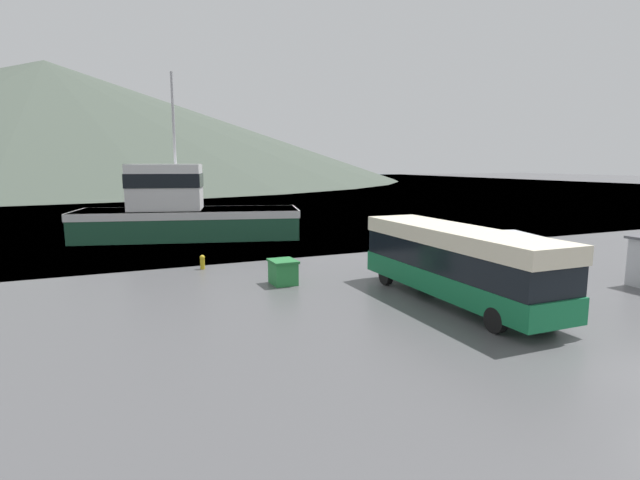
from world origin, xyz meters
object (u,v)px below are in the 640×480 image
at_px(storage_bin, 283,272).
at_px(delivery_van, 509,256).
at_px(tour_bus, 456,260).
at_px(fishing_boat, 183,212).

bearing_deg(storage_bin, delivery_van, -21.11).
distance_m(delivery_van, storage_bin, 10.98).
bearing_deg(delivery_van, storage_bin, 173.12).
xyz_separation_m(delivery_van, storage_bin, (-10.23, 3.95, -0.65)).
distance_m(tour_bus, fishing_boat, 23.84).
relative_size(delivery_van, fishing_boat, 0.33).
xyz_separation_m(tour_bus, delivery_van, (4.75, 1.83, -0.51)).
height_order(tour_bus, delivery_van, tour_bus).
bearing_deg(storage_bin, tour_bus, -46.53).
bearing_deg(storage_bin, fishing_boat, 96.80).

